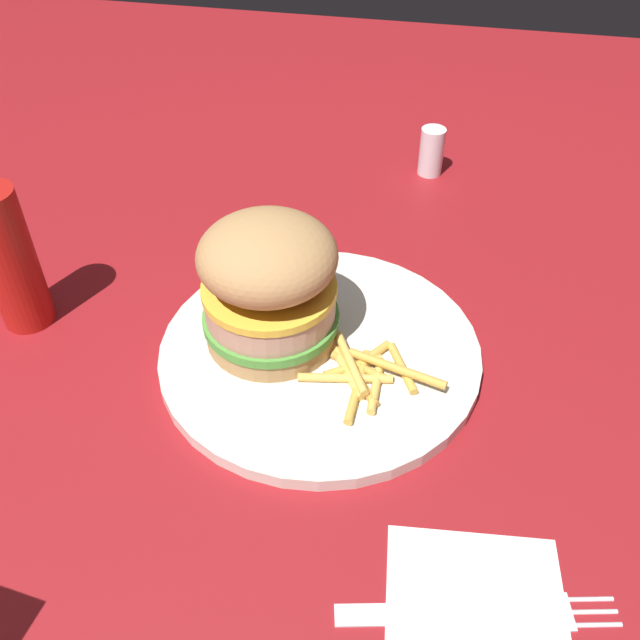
% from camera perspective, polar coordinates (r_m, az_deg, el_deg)
% --- Properties ---
extents(ground_plane, '(1.60, 1.60, 0.00)m').
position_cam_1_polar(ground_plane, '(0.60, 1.79, -1.81)').
color(ground_plane, maroon).
extents(plate, '(0.27, 0.27, 0.01)m').
position_cam_1_polar(plate, '(0.58, -0.00, -2.62)').
color(plate, silver).
rests_on(plate, ground_plane).
extents(sandwich, '(0.11, 0.11, 0.11)m').
position_cam_1_polar(sandwich, '(0.55, -4.21, 2.98)').
color(sandwich, tan).
rests_on(sandwich, plate).
extents(fries_pile, '(0.09, 0.12, 0.01)m').
position_cam_1_polar(fries_pile, '(0.55, 3.64, -4.26)').
color(fries_pile, gold).
rests_on(fries_pile, plate).
extents(napkin, '(0.12, 0.12, 0.00)m').
position_cam_1_polar(napkin, '(0.47, 12.69, -22.38)').
color(napkin, white).
rests_on(napkin, ground_plane).
extents(fork, '(0.05, 0.17, 0.00)m').
position_cam_1_polar(fork, '(0.47, 12.95, -22.22)').
color(fork, silver).
rests_on(fork, napkin).
extents(ketchup_bottle, '(0.04, 0.04, 0.13)m').
position_cam_1_polar(ketchup_bottle, '(0.64, -24.10, 4.52)').
color(ketchup_bottle, '#B21914').
rests_on(ketchup_bottle, ground_plane).
extents(salt_shaker, '(0.03, 0.03, 0.06)m').
position_cam_1_polar(salt_shaker, '(0.83, 9.12, 13.48)').
color(salt_shaker, white).
rests_on(salt_shaker, ground_plane).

